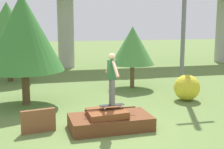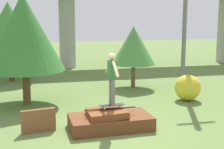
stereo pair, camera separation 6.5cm
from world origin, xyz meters
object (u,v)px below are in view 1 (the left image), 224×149
object	(u,v)px
skater	(112,76)
tree_mid_back	(133,46)
skateboard	(112,105)
tree_behind_left	(23,33)
tree_behind_right	(8,27)
bush_yellow_flowering	(187,88)

from	to	relation	value
skater	tree_mid_back	xyz separation A→B (m)	(2.34, 5.39, 0.41)
skateboard	tree_behind_left	world-z (taller)	tree_behind_left
skateboard	skater	size ratio (longest dim) A/B	0.49
tree_behind_left	tree_behind_right	xyz separation A→B (m)	(-0.93, 5.01, 0.12)
tree_behind_right	bush_yellow_flowering	world-z (taller)	tree_behind_right
bush_yellow_flowering	tree_mid_back	bearing A→B (deg)	116.18
skater	tree_mid_back	bearing A→B (deg)	66.50
skateboard	bush_yellow_flowering	xyz separation A→B (m)	(3.75, 2.53, -0.19)
skater	bush_yellow_flowering	world-z (taller)	skater
skater	tree_behind_left	bearing A→B (deg)	126.63
tree_behind_right	bush_yellow_flowering	xyz separation A→B (m)	(7.22, -5.90, -2.35)
skateboard	skater	world-z (taller)	skater
skateboard	tree_mid_back	xyz separation A→B (m)	(2.34, 5.39, 1.30)
skater	tree_behind_right	bearing A→B (deg)	112.37
skater	bush_yellow_flowering	bearing A→B (deg)	34.01
skateboard	skater	distance (m)	0.90
skateboard	tree_behind_left	size ratio (longest dim) A/B	0.18
skater	tree_mid_back	size ratio (longest dim) A/B	0.53
tree_behind_right	bush_yellow_flowering	distance (m)	9.62
tree_mid_back	bush_yellow_flowering	xyz separation A→B (m)	(1.40, -2.86, -1.50)
skater	bush_yellow_flowering	xyz separation A→B (m)	(3.75, 2.53, -1.09)
skateboard	tree_behind_left	xyz separation A→B (m)	(-2.55, 3.43, 2.03)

